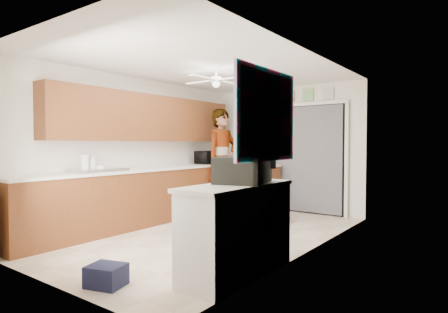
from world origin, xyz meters
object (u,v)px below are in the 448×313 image
Objects in this scene: navy_crate at (106,276)px; paper_towel_roll at (84,163)px; man at (222,160)px; cup at (100,168)px; microwave at (207,157)px; soap_bottle at (93,162)px; suitcase at (243,170)px; cardboard_box at (197,257)px; dog at (280,209)px.

paper_towel_roll is at bearing 151.67° from navy_crate.
cup is at bearing -179.00° from man.
soap_bottle is at bearing 170.93° from microwave.
suitcase reaches higher than cardboard_box.
cardboard_box reaches higher than navy_crate.
cup is 2.57m from suitcase.
paper_towel_roll is 0.62× the size of cardboard_box.
navy_crate is (1.94, -1.20, -0.97)m from soap_bottle.
soap_bottle reaches higher than cardboard_box.
dog is at bearing 53.31° from soap_bottle.
paper_towel_roll is (-0.15, -0.17, 0.08)m from cup.
navy_crate is (-0.79, -1.15, -0.98)m from suitcase.
dog is at bearing 55.80° from cup.
navy_crate is (1.78, -1.20, -0.88)m from cup.
cup is 3.09m from dog.
soap_bottle is 2.34× the size of cup.
dog is (-0.46, 2.78, 0.08)m from cardboard_box.
paper_towel_roll is at bearing 165.61° from suitcase.
paper_towel_roll is 2.39m from navy_crate.
paper_towel_roll is 0.48× the size of dog.
soap_bottle is (-0.14, -2.56, 0.00)m from microwave.
cardboard_box is 3.47m from man.
paper_towel_roll is 0.75× the size of navy_crate.
man is (0.51, 2.71, -0.05)m from paper_towel_roll.
paper_towel_roll is 0.12× the size of man.
man is (0.36, 2.55, 0.03)m from cup.
paper_towel_roll is 2.76m from man.
suitcase is 2.82m from dog.
cardboard_box is (2.31, -0.29, -0.95)m from soap_bottle.
microwave is at bearing 97.96° from man.
paper_towel_roll is 0.39× the size of suitcase.
dog reaches higher than cardboard_box.
microwave is 2.72m from paper_towel_roll.
cup reaches higher than navy_crate.
microwave is 0.74× the size of suitcase.
suitcase is (2.74, -0.04, 0.00)m from soap_bottle.
cup is (0.03, -2.55, -0.09)m from microwave.
man reaches higher than cup.
suitcase reaches higher than navy_crate.
microwave is 1.90× the size of paper_towel_roll.
dog is (1.32, -0.07, -0.81)m from man.
microwave is 2.56m from cup.
microwave is 1.43× the size of navy_crate.
suitcase is at bearing -130.52° from man.
paper_towel_roll is 2.72m from suitcase.
paper_towel_roll reaches higher than cup.
soap_bottle is 2.48m from navy_crate.
man is (0.39, -0.01, -0.05)m from microwave.
cup is at bearing 172.02° from cardboard_box.
cardboard_box is at bearing -148.75° from microwave.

